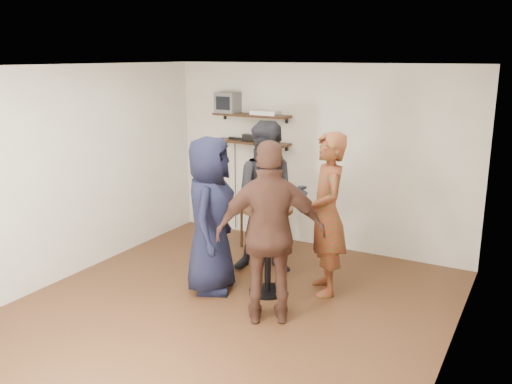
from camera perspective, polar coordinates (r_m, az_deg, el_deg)
room at (r=5.55m, az=-3.42°, el=-0.45°), size 4.58×5.08×2.68m
shelf_upper at (r=7.97m, az=-0.49°, el=8.09°), size 1.20×0.25×0.04m
shelf_lower at (r=8.02m, az=-0.48°, el=5.25°), size 1.20×0.25×0.04m
crt_monitor at (r=8.15m, az=-2.94°, el=9.40°), size 0.32×0.30×0.30m
dvd_deck at (r=7.85m, az=1.01°, el=8.35°), size 0.40×0.24×0.06m
radio at (r=8.02m, az=-0.64°, el=5.74°), size 0.22×0.10×0.10m
power_strip at (r=8.19m, az=-1.93°, el=5.66°), size 0.30×0.05×0.03m
side_table at (r=7.82m, az=0.35°, el=-2.36°), size 0.54×0.54×0.56m
vase_lilies at (r=7.71m, az=0.34°, el=0.65°), size 0.20×0.21×1.04m
drinks_table at (r=6.21m, az=1.26°, el=-4.95°), size 0.57×0.57×1.03m
wine_glass_fl at (r=6.07m, az=0.75°, el=-0.49°), size 0.06×0.06×0.19m
wine_glass_fr at (r=6.00m, az=1.82°, el=-0.60°), size 0.07×0.07×0.20m
wine_glass_bl at (r=6.12m, az=1.40°, el=-0.19°), size 0.07×0.07×0.22m
wine_glass_br at (r=6.06m, az=1.59°, el=-0.53°), size 0.06×0.06×0.19m
person_plaid at (r=6.22m, az=7.47°, el=-2.36°), size 0.75×0.82×1.88m
person_dark at (r=6.77m, az=1.50°, el=-0.66°), size 1.16×1.06×1.93m
person_navy at (r=6.25m, az=-4.86°, el=-2.44°), size 0.85×1.04×1.83m
person_brown at (r=5.48m, az=1.58°, el=-4.42°), size 1.20×0.96×1.90m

